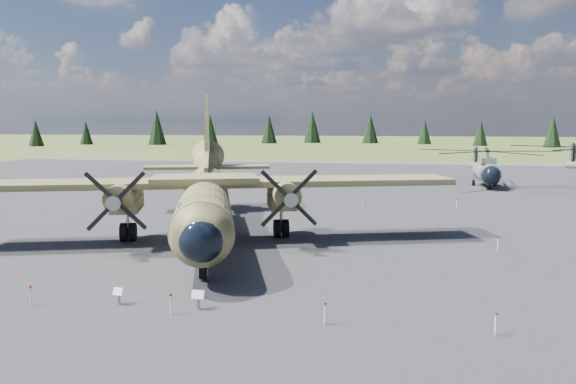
# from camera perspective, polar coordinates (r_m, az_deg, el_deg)

# --- Properties ---
(ground) EXTENTS (500.00, 500.00, 0.00)m
(ground) POSITION_cam_1_polar(r_m,az_deg,el_deg) (35.65, -6.66, -4.90)
(ground) COLOR #525D29
(ground) RESTS_ON ground
(apron) EXTENTS (120.00, 120.00, 0.04)m
(apron) POSITION_cam_1_polar(r_m,az_deg,el_deg) (45.14, -2.98, -2.29)
(apron) COLOR #5A5B5F
(apron) RESTS_ON ground
(transport_plane) EXTENTS (30.57, 27.25, 10.24)m
(transport_plane) POSITION_cam_1_polar(r_m,az_deg,el_deg) (36.20, -8.38, -0.02)
(transport_plane) COLOR #3A3E21
(transport_plane) RESTS_ON ground
(helicopter_near) EXTENTS (16.61, 19.58, 4.21)m
(helicopter_near) POSITION_cam_1_polar(r_m,az_deg,el_deg) (67.42, 19.53, 3.01)
(helicopter_near) COLOR slate
(helicopter_near) RESTS_ON ground
(info_placard_left) EXTENTS (0.48, 0.27, 0.71)m
(info_placard_left) POSITION_cam_1_polar(r_m,az_deg,el_deg) (24.28, -16.85, -9.82)
(info_placard_left) COLOR gray
(info_placard_left) RESTS_ON ground
(info_placard_right) EXTENTS (0.51, 0.24, 0.79)m
(info_placard_right) POSITION_cam_1_polar(r_m,az_deg,el_deg) (22.96, -9.12, -10.44)
(info_placard_right) COLOR gray
(info_placard_right) RESTS_ON ground
(barrier_fence) EXTENTS (33.12, 29.62, 0.85)m
(barrier_fence) POSITION_cam_1_polar(r_m,az_deg,el_deg) (35.61, -7.42, -4.09)
(barrier_fence) COLOR white
(barrier_fence) RESTS_ON ground
(treeline) EXTENTS (319.59, 326.65, 10.95)m
(treeline) POSITION_cam_1_polar(r_m,az_deg,el_deg) (35.85, -11.48, 3.04)
(treeline) COLOR black
(treeline) RESTS_ON ground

